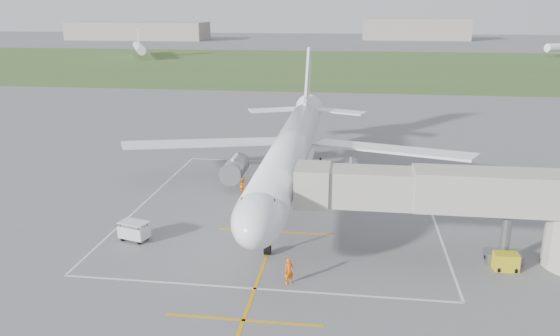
# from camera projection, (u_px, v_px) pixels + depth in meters

# --- Properties ---
(ground) EXTENTS (700.00, 700.00, 0.00)m
(ground) POSITION_uv_depth(u_px,v_px,m) (289.00, 194.00, 56.75)
(ground) COLOR #5A5A5D
(ground) RESTS_ON ground
(grass_strip) EXTENTS (700.00, 120.00, 0.02)m
(grass_strip) POSITION_uv_depth(u_px,v_px,m) (336.00, 65.00, 180.22)
(grass_strip) COLOR #3F5A27
(grass_strip) RESTS_ON ground
(apron_markings) EXTENTS (28.20, 60.00, 0.01)m
(apron_markings) POSITION_uv_depth(u_px,v_px,m) (282.00, 214.00, 51.22)
(apron_markings) COLOR #D0930C
(apron_markings) RESTS_ON ground
(airliner) EXTENTS (38.93, 46.75, 13.52)m
(airliner) POSITION_uv_depth(u_px,v_px,m) (290.00, 152.00, 56.21)
(airliner) COLOR white
(airliner) RESTS_ON ground
(jet_bridge) EXTENTS (23.40, 5.00, 7.20)m
(jet_bridge) POSITION_uv_depth(u_px,v_px,m) (478.00, 203.00, 40.54)
(jet_bridge) COLOR #A9A699
(jet_bridge) RESTS_ON ground
(gpu_unit) EXTENTS (1.77, 1.28, 1.30)m
(gpu_unit) POSITION_uv_depth(u_px,v_px,m) (506.00, 262.00, 40.31)
(gpu_unit) COLOR gold
(gpu_unit) RESTS_ON ground
(baggage_cart) EXTENTS (2.66, 2.01, 1.64)m
(baggage_cart) POSITION_uv_depth(u_px,v_px,m) (134.00, 231.00, 45.34)
(baggage_cart) COLOR silver
(baggage_cart) RESTS_ON ground
(ramp_worker_nose) EXTENTS (0.83, 0.76, 1.90)m
(ramp_worker_nose) POSITION_uv_depth(u_px,v_px,m) (289.00, 271.00, 38.19)
(ramp_worker_nose) COLOR #FF6208
(ramp_worker_nose) RESTS_ON ground
(ramp_worker_wing) EXTENTS (0.97, 1.03, 1.69)m
(ramp_worker_wing) POSITION_uv_depth(u_px,v_px,m) (243.00, 186.00, 56.76)
(ramp_worker_wing) COLOR orange
(ramp_worker_wing) RESTS_ON ground
(distant_hangars) EXTENTS (345.00, 49.00, 12.00)m
(distant_hangars) POSITION_uv_depth(u_px,v_px,m) (317.00, 31.00, 309.25)
(distant_hangars) COLOR gray
(distant_hangars) RESTS_ON ground
(distant_aircraft) EXTENTS (192.01, 52.61, 8.85)m
(distant_aircraft) POSITION_uv_depth(u_px,v_px,m) (361.00, 47.00, 211.39)
(distant_aircraft) COLOR white
(distant_aircraft) RESTS_ON ground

